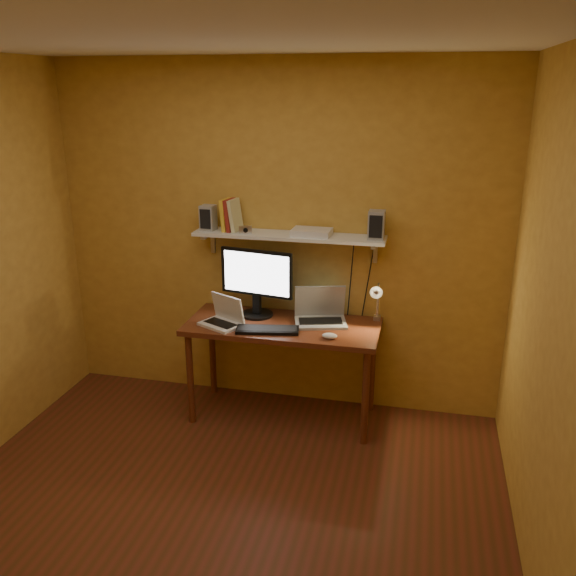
% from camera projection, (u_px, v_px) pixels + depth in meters
% --- Properties ---
extents(room, '(3.44, 3.24, 2.64)m').
position_uv_depth(room, '(200.00, 312.00, 3.09)').
color(room, maroon).
rests_on(room, ground).
extents(desk, '(1.40, 0.60, 0.75)m').
position_uv_depth(desk, '(283.00, 335.00, 4.44)').
color(desk, '#632F17').
rests_on(desk, ground).
extents(wall_shelf, '(1.40, 0.25, 0.21)m').
position_uv_depth(wall_shelf, '(289.00, 236.00, 4.41)').
color(wall_shelf, white).
rests_on(wall_shelf, room).
extents(monitor, '(0.56, 0.27, 0.51)m').
position_uv_depth(monitor, '(257.00, 279.00, 4.49)').
color(monitor, black).
rests_on(monitor, desk).
extents(laptop, '(0.42, 0.35, 0.27)m').
position_uv_depth(laptop, '(320.00, 313.00, 4.44)').
color(laptop, '#94979C').
rests_on(laptop, desk).
extents(netbook, '(0.35, 0.31, 0.22)m').
position_uv_depth(netbook, '(224.00, 317.00, 4.39)').
color(netbook, silver).
rests_on(netbook, desk).
extents(keyboard, '(0.46, 0.22, 0.02)m').
position_uv_depth(keyboard, '(268.00, 330.00, 4.28)').
color(keyboard, black).
rests_on(keyboard, desk).
extents(mouse, '(0.11, 0.07, 0.04)m').
position_uv_depth(mouse, '(330.00, 336.00, 4.16)').
color(mouse, silver).
rests_on(mouse, desk).
extents(desk_lamp, '(0.09, 0.23, 0.38)m').
position_uv_depth(desk_lamp, '(377.00, 298.00, 4.33)').
color(desk_lamp, silver).
rests_on(desk_lamp, desk).
extents(speaker_left, '(0.11, 0.11, 0.18)m').
position_uv_depth(speaker_left, '(208.00, 218.00, 4.49)').
color(speaker_left, '#94979C').
rests_on(speaker_left, wall_shelf).
extents(speaker_right, '(0.11, 0.11, 0.20)m').
position_uv_depth(speaker_right, '(376.00, 225.00, 4.22)').
color(speaker_right, '#94979C').
rests_on(speaker_right, wall_shelf).
extents(books, '(0.14, 0.17, 0.24)m').
position_uv_depth(books, '(231.00, 215.00, 4.46)').
color(books, gold).
rests_on(books, wall_shelf).
extents(shelf_camera, '(0.10, 0.06, 0.06)m').
position_uv_depth(shelf_camera, '(245.00, 230.00, 4.40)').
color(shelf_camera, silver).
rests_on(shelf_camera, wall_shelf).
extents(router, '(0.28, 0.20, 0.05)m').
position_uv_depth(router, '(312.00, 232.00, 4.35)').
color(router, silver).
rests_on(router, wall_shelf).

